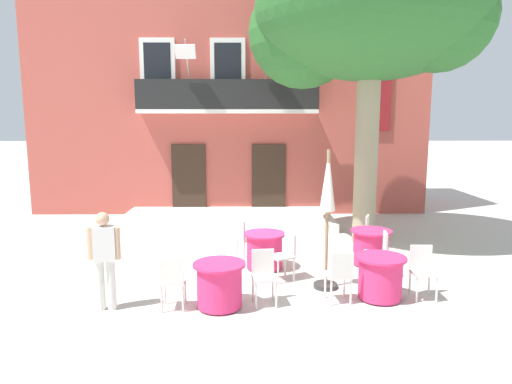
{
  "coord_description": "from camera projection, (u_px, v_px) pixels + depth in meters",
  "views": [
    {
      "loc": [
        -0.02,
        -9.67,
        3.05
      ],
      "look_at": [
        0.13,
        1.43,
        1.3
      ],
      "focal_mm": 31.73,
      "sensor_mm": 36.0,
      "label": 1
    }
  ],
  "objects": [
    {
      "name": "cafe_chair_middle_1",
      "position": [
        379.0,
        251.0,
        8.86
      ],
      "size": [
        0.45,
        0.45,
        0.91
      ],
      "color": "silver",
      "rests_on": "ground"
    },
    {
      "name": "cafe_chair_middle_0",
      "position": [
        371.0,
        232.0,
        10.33
      ],
      "size": [
        0.52,
        0.52,
        0.91
      ],
      "color": "silver",
      "rests_on": "ground"
    },
    {
      "name": "entrance_step_platform",
      "position": [
        227.0,
        219.0,
        13.61
      ],
      "size": [
        6.25,
        2.69,
        0.25
      ],
      "primitive_type": "cube",
      "color": "silver",
      "rests_on": "ground"
    },
    {
      "name": "cafe_table_middle",
      "position": [
        371.0,
        247.0,
        9.63
      ],
      "size": [
        0.86,
        0.86,
        0.76
      ],
      "color": "#E52D66",
      "rests_on": "ground"
    },
    {
      "name": "cafe_chair_near_tree_0",
      "position": [
        264.0,
        273.0,
        7.57
      ],
      "size": [
        0.45,
        0.45,
        0.91
      ],
      "color": "silver",
      "rests_on": "ground"
    },
    {
      "name": "cafe_umbrella",
      "position": [
        328.0,
        199.0,
        8.1
      ],
      "size": [
        0.44,
        0.44,
        2.55
      ],
      "color": "#997A56",
      "rests_on": "ground"
    },
    {
      "name": "cafe_table_near_tree",
      "position": [
        219.0,
        285.0,
        7.41
      ],
      "size": [
        0.86,
        0.86,
        0.76
      ],
      "color": "#E52D66",
      "rests_on": "ground"
    },
    {
      "name": "pedestrian_near_entrance",
      "position": [
        104.0,
        255.0,
        7.25
      ],
      "size": [
        0.53,
        0.31,
        1.62
      ],
      "color": "silver",
      "rests_on": "ground"
    },
    {
      "name": "cafe_table_front",
      "position": [
        380.0,
        277.0,
        7.77
      ],
      "size": [
        0.86,
        0.86,
        0.76
      ],
      "color": "#E52D66",
      "rests_on": "ground"
    },
    {
      "name": "cafe_chair_far_side_0",
      "position": [
        245.0,
        236.0,
        9.97
      ],
      "size": [
        0.54,
        0.54,
        0.91
      ],
      "color": "silver",
      "rests_on": "ground"
    },
    {
      "name": "cafe_chair_front_1",
      "position": [
        422.0,
        268.0,
        7.83
      ],
      "size": [
        0.4,
        0.4,
        0.91
      ],
      "color": "silver",
      "rests_on": "ground"
    },
    {
      "name": "cafe_chair_near_tree_1",
      "position": [
        173.0,
        279.0,
        7.28
      ],
      "size": [
        0.41,
        0.41,
        0.91
      ],
      "color": "silver",
      "rests_on": "ground"
    },
    {
      "name": "building_facade",
      "position": [
        231.0,
        101.0,
        16.33
      ],
      "size": [
        13.0,
        5.09,
        7.5
      ],
      "color": "#B24C42",
      "rests_on": "ground"
    },
    {
      "name": "ground_plane",
      "position": [
        251.0,
        260.0,
        10.02
      ],
      "size": [
        120.0,
        120.0,
        0.0
      ],
      "primitive_type": "plane",
      "color": "beige"
    },
    {
      "name": "cafe_table_far_side",
      "position": [
        264.0,
        250.0,
        9.38
      ],
      "size": [
        0.86,
        0.86,
        0.76
      ],
      "color": "#E52D66",
      "rests_on": "ground"
    },
    {
      "name": "cafe_chair_far_side_1",
      "position": [
        285.0,
        253.0,
        8.72
      ],
      "size": [
        0.53,
        0.53,
        0.91
      ],
      "color": "silver",
      "rests_on": "ground"
    },
    {
      "name": "plane_tree",
      "position": [
        367.0,
        16.0,
        10.72
      ],
      "size": [
        5.69,
        5.0,
        7.33
      ],
      "color": "gray",
      "rests_on": "ground"
    },
    {
      "name": "cafe_chair_front_0",
      "position": [
        340.0,
        273.0,
        7.57
      ],
      "size": [
        0.45,
        0.45,
        0.91
      ],
      "color": "silver",
      "rests_on": "ground"
    }
  ]
}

